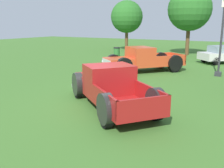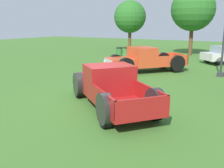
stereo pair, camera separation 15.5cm
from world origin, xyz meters
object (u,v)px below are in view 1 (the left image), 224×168
(picnic_table, at_px, (137,54))
(oak_tree_center, at_px, (190,9))
(pickup_truck_foreground, at_px, (108,86))
(lamp_post_near, at_px, (222,37))
(pickup_truck_behind_left, at_px, (139,60))
(oak_tree_east, at_px, (127,17))
(trash_can, at_px, (117,52))

(picnic_table, height_order, oak_tree_center, oak_tree_center)
(pickup_truck_foreground, relative_size, lamp_post_near, 1.16)
(pickup_truck_behind_left, relative_size, oak_tree_center, 0.81)
(pickup_truck_behind_left, bearing_deg, picnic_table, 116.21)
(pickup_truck_foreground, height_order, pickup_truck_behind_left, pickup_truck_behind_left)
(oak_tree_east, height_order, oak_tree_center, oak_tree_center)
(lamp_post_near, relative_size, picnic_table, 1.89)
(lamp_post_near, bearing_deg, trash_can, 154.83)
(pickup_truck_foreground, bearing_deg, oak_tree_east, 115.01)
(pickup_truck_behind_left, distance_m, picnic_table, 5.76)
(pickup_truck_foreground, xyz_separation_m, oak_tree_east, (-8.79, 18.85, 3.06))
(lamp_post_near, height_order, trash_can, lamp_post_near)
(pickup_truck_behind_left, distance_m, trash_can, 7.33)
(trash_can, distance_m, oak_tree_east, 7.58)
(pickup_truck_behind_left, height_order, oak_tree_center, oak_tree_center)
(lamp_post_near, xyz_separation_m, trash_can, (-9.34, 4.39, -1.81))
(oak_tree_east, bearing_deg, oak_tree_center, -9.67)
(trash_can, height_order, oak_tree_center, oak_tree_center)
(trash_can, xyz_separation_m, oak_tree_east, (-2.26, 6.43, 3.32))
(oak_tree_center, bearing_deg, oak_tree_east, 170.33)
(pickup_truck_behind_left, bearing_deg, oak_tree_east, 120.18)
(oak_tree_east, distance_m, oak_tree_center, 7.47)
(trash_can, xyz_separation_m, oak_tree_center, (5.08, 5.17, 3.91))
(trash_can, bearing_deg, oak_tree_east, 109.38)
(pickup_truck_behind_left, xyz_separation_m, picnic_table, (-2.54, 5.16, -0.27))
(lamp_post_near, xyz_separation_m, picnic_table, (-7.16, 3.96, -1.80))
(pickup_truck_foreground, relative_size, oak_tree_east, 0.90)
(pickup_truck_foreground, bearing_deg, oak_tree_center, 94.71)
(lamp_post_near, distance_m, oak_tree_east, 15.94)
(pickup_truck_behind_left, xyz_separation_m, trash_can, (-4.73, 5.59, -0.29))
(picnic_table, distance_m, trash_can, 2.23)
(pickup_truck_foreground, height_order, oak_tree_center, oak_tree_center)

